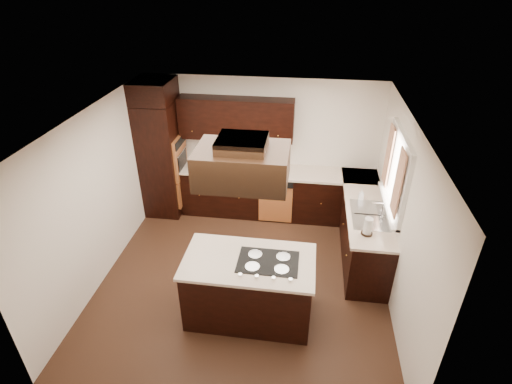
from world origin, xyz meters
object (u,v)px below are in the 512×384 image
oven_column (162,159)px  range_hood (242,166)px  island (249,289)px  spice_rack (234,163)px

oven_column → range_hood: bearing=-50.3°
oven_column → range_hood: range_hood is taller
island → range_hood: range_hood is taller
range_hood → spice_rack: size_ratio=2.85×
oven_column → spice_rack: (1.34, -0.01, 0.01)m
oven_column → spice_rack: oven_column is taller
island → range_hood: bearing=118.8°
oven_column → island: oven_column is taller
oven_column → range_hood: (1.88, -2.25, 1.10)m
range_hood → spice_rack: (-0.53, 2.24, -1.09)m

